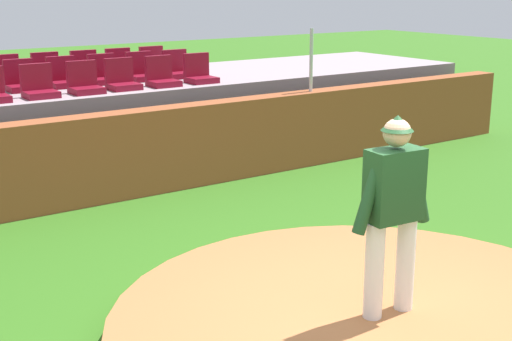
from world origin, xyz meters
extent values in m
cylinder|color=#AB693B|center=(0.00, 0.00, 0.14)|extent=(4.74, 4.74, 0.28)
cylinder|color=white|center=(-0.05, 0.03, 0.71)|extent=(0.16, 0.16, 0.86)
cylinder|color=white|center=(0.29, 0.00, 0.71)|extent=(0.16, 0.16, 0.86)
cube|color=#1E4723|center=(0.12, 0.02, 1.44)|extent=(0.51, 0.30, 0.62)
cylinder|color=#1E4723|center=(-0.14, 0.04, 1.41)|extent=(0.33, 0.14, 0.69)
cylinder|color=#1E4723|center=(0.37, -0.01, 1.41)|extent=(0.30, 0.14, 0.70)
sphere|color=tan|center=(0.12, 0.02, 1.89)|extent=(0.24, 0.24, 0.24)
cone|color=#1E4723|center=(0.12, 0.02, 1.97)|extent=(0.30, 0.30, 0.13)
cube|color=brown|center=(0.00, 5.37, 0.63)|extent=(16.50, 0.40, 1.27)
cylinder|color=silver|center=(3.56, 5.37, 1.80)|extent=(0.06, 0.06, 1.06)
cube|color=gray|center=(0.00, 7.70, 0.69)|extent=(16.40, 3.10, 1.39)
cube|color=maroon|center=(-0.70, 6.58, 1.44)|extent=(0.48, 0.44, 0.10)
cube|color=maroon|center=(-0.70, 6.76, 1.69)|extent=(0.48, 0.08, 0.40)
cube|color=maroon|center=(0.03, 6.58, 1.44)|extent=(0.48, 0.44, 0.10)
cube|color=maroon|center=(0.03, 6.76, 1.69)|extent=(0.48, 0.08, 0.40)
cube|color=maroon|center=(0.68, 6.62, 1.44)|extent=(0.48, 0.44, 0.10)
cube|color=maroon|center=(0.68, 6.80, 1.69)|extent=(0.48, 0.08, 0.40)
cube|color=maroon|center=(1.38, 6.59, 1.44)|extent=(0.48, 0.44, 0.10)
cube|color=maroon|center=(1.38, 6.77, 1.69)|extent=(0.48, 0.08, 0.40)
cube|color=maroon|center=(2.12, 6.59, 1.44)|extent=(0.48, 0.44, 0.10)
cube|color=maroon|center=(2.12, 6.77, 1.69)|extent=(0.48, 0.08, 0.40)
cube|color=maroon|center=(-0.71, 7.39, 1.44)|extent=(0.48, 0.44, 0.10)
cube|color=maroon|center=(-0.71, 7.57, 1.69)|extent=(0.48, 0.08, 0.40)
cube|color=maroon|center=(-0.01, 7.43, 1.44)|extent=(0.48, 0.44, 0.10)
cube|color=maroon|center=(-0.01, 7.61, 1.69)|extent=(0.48, 0.08, 0.40)
cube|color=maroon|center=(0.72, 7.44, 1.44)|extent=(0.48, 0.44, 0.10)
cube|color=maroon|center=(0.72, 7.62, 1.69)|extent=(0.48, 0.08, 0.40)
cube|color=maroon|center=(1.43, 7.42, 1.44)|extent=(0.48, 0.44, 0.10)
cube|color=maroon|center=(1.43, 7.60, 1.69)|extent=(0.48, 0.08, 0.40)
cube|color=maroon|center=(2.12, 7.39, 1.44)|extent=(0.48, 0.44, 0.10)
cube|color=maroon|center=(2.12, 7.57, 1.69)|extent=(0.48, 0.08, 0.40)
cube|color=maroon|center=(-0.69, 8.26, 1.44)|extent=(0.48, 0.44, 0.10)
cube|color=maroon|center=(-0.69, 8.44, 1.69)|extent=(0.48, 0.08, 0.40)
cube|color=maroon|center=(0.01, 8.25, 1.44)|extent=(0.48, 0.44, 0.10)
cube|color=maroon|center=(0.01, 8.43, 1.69)|extent=(0.48, 0.08, 0.40)
cube|color=maroon|center=(0.71, 8.22, 1.44)|extent=(0.48, 0.44, 0.10)
cube|color=maroon|center=(0.71, 8.40, 1.69)|extent=(0.48, 0.08, 0.40)
cube|color=maroon|center=(1.39, 8.24, 1.44)|extent=(0.48, 0.44, 0.10)
cube|color=maroon|center=(1.39, 8.42, 1.69)|extent=(0.48, 0.08, 0.40)
cube|color=maroon|center=(2.08, 8.25, 1.44)|extent=(0.48, 0.44, 0.10)
cube|color=maroon|center=(2.08, 8.43, 1.69)|extent=(0.48, 0.08, 0.40)
camera|label=1|loc=(-4.07, -3.99, 3.09)|focal=49.58mm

